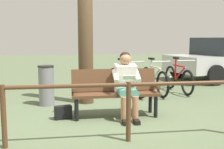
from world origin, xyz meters
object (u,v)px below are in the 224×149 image
Objects in this scene: litter_bin at (46,85)px; person_reading at (126,82)px; bicycle_silver at (126,81)px; handbag at (63,112)px; tree_trunk at (85,31)px; bench at (115,89)px; bicycle_black at (178,79)px; bicycle_orange at (154,80)px.

person_reading is at bearing 138.46° from litter_bin.
bicycle_silver is (-1.96, -0.64, -0.07)m from litter_bin.
tree_trunk reaches higher than handbag.
bicycle_black is (-2.20, -1.88, -0.15)m from bench.
bicycle_orange reaches higher than handbag.
person_reading is (-0.17, 0.18, 0.16)m from bench.
bench is at bearing -49.81° from bicycle_black.
bicycle_orange reaches higher than litter_bin.
bicycle_silver is (-1.09, -0.60, -1.25)m from tree_trunk.
bicycle_black reaches higher than handbag.
litter_bin is at bearing -77.58° from bicycle_black.
bicycle_orange is (-2.42, -1.78, 0.24)m from handbag.
bench is 0.51× the size of tree_trunk.
bench reaches higher than litter_bin.
litter_bin is (1.26, -1.10, -0.07)m from bench.
tree_trunk reaches higher than bicycle_black.
tree_trunk reaches higher than bench.
bicycle_black reaches higher than litter_bin.
litter_bin is 2.06m from bicycle_silver.
litter_bin is 3.56m from bicycle_black.
bicycle_orange is (-1.28, -1.93, -0.31)m from person_reading.
person_reading is at bearing 113.50° from tree_trunk.
litter_bin is at bearing -74.87° from handbag.
bicycle_black is at bearing -136.06° from bench.
bicycle_black is (-3.47, -0.78, -0.07)m from litter_bin.
tree_trunk reaches higher than bicycle_silver.
bicycle_orange reaches higher than bench.
litter_bin is 2.80m from bicycle_orange.
person_reading is 4.00× the size of handbag.
bicycle_orange and bicycle_silver have the same top height.
litter_bin is 0.52× the size of bicycle_orange.
bicycle_orange is (-1.46, -1.76, -0.15)m from bench.
bench is 1.04m from handbag.
tree_trunk is (-0.56, -1.16, 1.49)m from handbag.
handbag is at bearing 105.13° from litter_bin.
person_reading is 1.71m from tree_trunk.
handbag is 0.18× the size of bicycle_black.
bicycle_silver is at bearing -85.09° from bicycle_black.
handbag is (1.13, -0.15, -0.54)m from person_reading.
person_reading is 2.90m from bicycle_black.
tree_trunk is at bearing -62.98° from person_reading.
bicycle_silver is (-0.52, -1.92, -0.31)m from person_reading.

